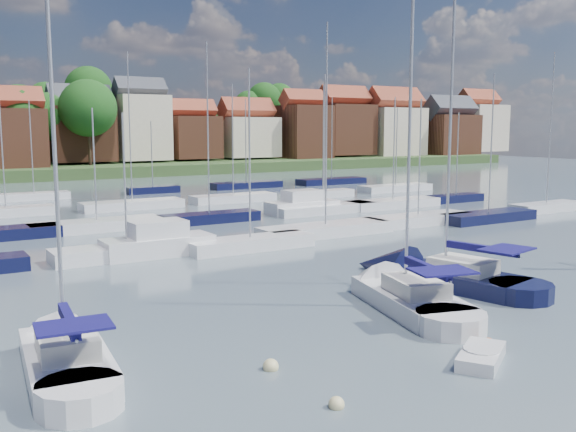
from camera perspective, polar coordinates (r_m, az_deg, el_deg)
ground at (r=62.33m, az=-13.27°, el=0.19°), size 260.00×260.00×0.00m
sailboat_left at (r=23.91m, az=-19.37°, el=-11.53°), size 3.53×9.88×13.23m
sailboat_centre at (r=30.66m, az=9.73°, el=-6.92°), size 5.58×11.25×14.81m
sailboat_navy at (r=34.88m, az=12.59°, el=-5.18°), size 5.39×11.80×15.83m
tender at (r=23.80m, az=16.80°, el=-11.86°), size 3.01×2.53×0.59m
buoy_b at (r=19.62m, az=4.32°, el=-16.63°), size 0.48×0.48×0.48m
buoy_c at (r=22.33m, az=-1.55°, el=-13.48°), size 0.54×0.54×0.54m
buoy_d at (r=25.54m, az=17.37°, el=-11.06°), size 0.50×0.50×0.50m
buoy_e at (r=34.00m, az=10.55°, el=-6.08°), size 0.49×0.49×0.49m
marina_field at (r=58.40m, az=-10.00°, el=0.20°), size 79.62×41.41×15.93m
far_shore_town at (r=152.92m, az=-23.69°, el=5.92°), size 212.46×90.00×22.27m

